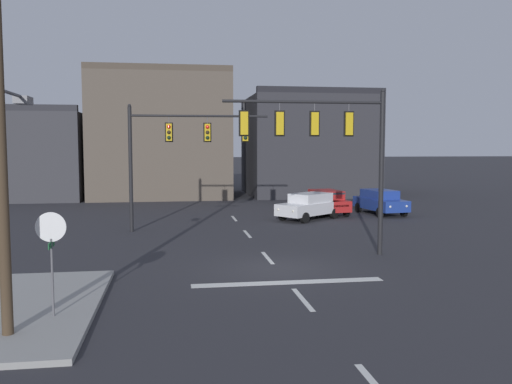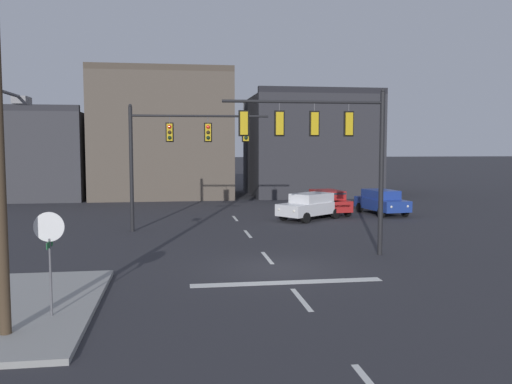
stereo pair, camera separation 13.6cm
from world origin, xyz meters
TOP-DOWN VIEW (x-y plane):
  - ground_plane at (0.00, 0.00)m, footprint 400.00×400.00m
  - sidewalk_near_corner at (-8.31, -4.00)m, footprint 5.00×8.00m
  - stop_bar_paint at (0.00, -2.00)m, footprint 6.40×0.50m
  - lane_centreline at (0.00, 2.00)m, footprint 0.16×26.40m
  - signal_mast_near_side at (2.47, 1.99)m, footprint 6.62×0.40m
  - signal_mast_far_side at (-3.54, 9.61)m, footprint 7.31×0.51m
  - stop_sign at (-6.80, -4.98)m, footprint 0.76×0.64m
  - car_lot_nearside at (9.77, 14.65)m, footprint 2.40×4.62m
  - car_lot_middle at (4.51, 12.88)m, footprint 4.59×4.10m
  - car_lot_farside at (6.17, 15.12)m, footprint 2.33×4.61m
  - utility_pole at (-7.55, -6.11)m, footprint 2.20×2.47m
  - building_row at (-2.40, 30.34)m, footprint 32.48×13.76m

SIDE VIEW (x-z plane):
  - ground_plane at x=0.00m, z-range 0.00..0.00m
  - lane_centreline at x=0.00m, z-range 0.00..0.01m
  - stop_bar_paint at x=0.00m, z-range 0.00..0.01m
  - sidewalk_near_corner at x=-8.31m, z-range 0.00..0.15m
  - car_lot_nearside at x=9.77m, z-range 0.05..1.66m
  - car_lot_middle at x=4.51m, z-range 0.05..1.66m
  - car_lot_farside at x=6.17m, z-range 0.05..1.66m
  - stop_sign at x=-6.80m, z-range 0.73..3.56m
  - building_row at x=-2.40m, z-range -0.93..10.08m
  - signal_mast_far_side at x=-3.54m, z-range 1.27..7.93m
  - signal_mast_near_side at x=2.47m, z-range 1.38..8.20m
  - utility_pole at x=-7.55m, z-range 0.36..10.36m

